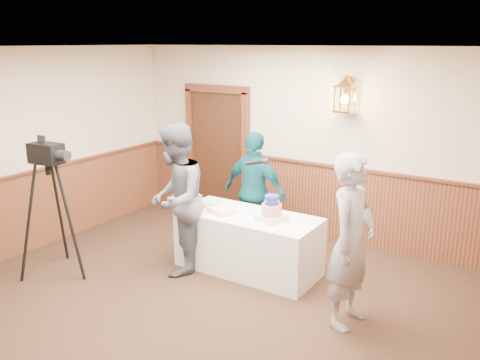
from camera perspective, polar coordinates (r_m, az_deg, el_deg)
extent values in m
plane|color=#331E13|center=(5.33, -9.94, -17.35)|extent=(7.00, 7.00, 0.00)
cube|color=beige|center=(7.57, 7.67, 4.08)|extent=(6.00, 0.02, 2.80)
cube|color=white|center=(4.50, -11.62, 14.28)|extent=(6.00, 7.00, 0.02)
cube|color=#532417|center=(7.76, 7.38, -2.11)|extent=(5.98, 0.04, 1.10)
cube|color=#562717|center=(7.60, 7.48, 1.96)|extent=(5.98, 0.07, 0.04)
cube|color=#32190D|center=(8.39, -2.51, 2.85)|extent=(1.00, 0.06, 2.10)
cube|color=white|center=(6.53, 0.95, -7.03)|extent=(1.80, 0.80, 0.75)
cube|color=beige|center=(6.22, 3.56, -4.24)|extent=(0.38, 0.38, 0.06)
cylinder|color=red|center=(6.18, 3.58, -3.35)|extent=(0.24, 0.24, 0.14)
cylinder|color=navy|center=(6.14, 3.60, -2.23)|extent=(0.17, 0.17, 0.11)
cube|color=#FFDB98|center=(6.45, -2.13, -3.47)|extent=(0.37, 0.32, 0.06)
cube|color=#A5E7A3|center=(6.76, -3.50, -2.61)|extent=(0.32, 0.29, 0.06)
imported|color=#53545D|center=(6.38, -7.21, -2.18)|extent=(1.05, 1.15, 1.91)
cylinder|color=black|center=(5.96, 1.65, 1.97)|extent=(0.23, 0.11, 0.09)
sphere|color=black|center=(5.92, 2.87, 2.12)|extent=(0.08, 0.08, 0.08)
imported|color=gray|center=(5.27, 12.41, -6.75)|extent=(0.48, 0.69, 1.82)
imported|color=#0C4951|center=(7.05, 1.69, -1.34)|extent=(1.01, 0.48, 1.68)
cube|color=black|center=(6.53, -20.94, 2.81)|extent=(0.43, 0.27, 0.25)
cylinder|color=black|center=(6.33, -19.30, 2.61)|extent=(0.18, 0.14, 0.12)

